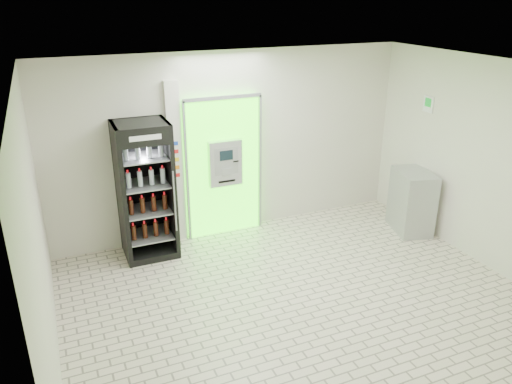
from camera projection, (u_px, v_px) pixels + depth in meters
ground at (301, 303)px, 6.59m from camera, size 6.00×6.00×0.00m
room_shell at (306, 172)px, 5.90m from camera, size 6.00×6.00×6.00m
atm_assembly at (223, 166)px, 8.14m from camera, size 1.30×0.24×2.33m
pillar at (176, 164)px, 7.83m from camera, size 0.22×0.11×2.60m
beverage_cooler at (146, 193)px, 7.48m from camera, size 0.79×0.75×2.10m
steel_cabinet at (412, 201)px, 8.41m from camera, size 0.73×0.91×1.06m
exit_sign at (428, 104)px, 8.07m from camera, size 0.02×0.22×0.26m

